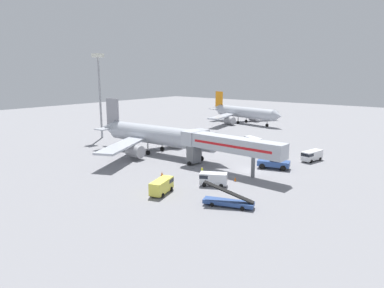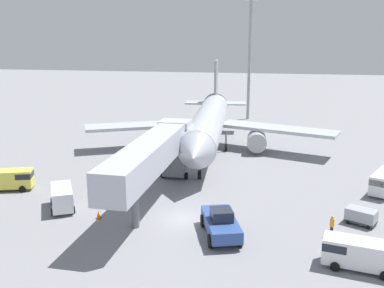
{
  "view_description": "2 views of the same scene",
  "coord_description": "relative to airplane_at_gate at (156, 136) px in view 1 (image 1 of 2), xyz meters",
  "views": [
    {
      "loc": [
        -56.49,
        -30.76,
        18.28
      ],
      "look_at": [
        1.46,
        15.46,
        2.9
      ],
      "focal_mm": 32.28,
      "sensor_mm": 36.0,
      "label": 1
    },
    {
      "loc": [
        7.56,
        -37.46,
        16.68
      ],
      "look_at": [
        -1.53,
        13.99,
        3.55
      ],
      "focal_mm": 41.97,
      "sensor_mm": 36.0,
      "label": 2
    }
  ],
  "objects": [
    {
      "name": "ground_plane",
      "position": [
        0.91,
        -23.99,
        -4.15
      ],
      "size": [
        300.0,
        300.0,
        0.0
      ],
      "primitive_type": "plane",
      "color": "gray"
    },
    {
      "name": "service_van_far_left",
      "position": [
        -11.01,
        -23.53,
        -2.92
      ],
      "size": [
        3.76,
        4.81,
        2.16
      ],
      "color": "white",
      "rests_on": "ground"
    },
    {
      "name": "airplane_background",
      "position": [
        54.31,
        9.0,
        -0.26
      ],
      "size": [
        35.38,
        32.78,
        11.1
      ],
      "color": "#B7BCC6",
      "rests_on": "ground"
    },
    {
      "name": "jet_bridge",
      "position": [
        -2.53,
        -20.33,
        0.9
      ],
      "size": [
        4.02,
        21.81,
        6.77
      ],
      "color": "#B2B7C1",
      "rests_on": "ground"
    },
    {
      "name": "airplane_at_gate",
      "position": [
        0.0,
        0.0,
        0.0
      ],
      "size": [
        36.34,
        37.41,
        12.02
      ],
      "color": "#B7BCC6",
      "rests_on": "ground"
    },
    {
      "name": "ground_crew_worker_foreground",
      "position": [
        -8.14,
        -19.21,
        -3.21
      ],
      "size": [
        0.47,
        0.47,
        1.79
      ],
      "color": "#1E2333",
      "rests_on": "ground"
    },
    {
      "name": "safety_cone_bravo",
      "position": [
        -12.2,
        -13.21,
        -3.78
      ],
      "size": [
        0.51,
        0.51,
        0.77
      ],
      "color": "black",
      "rests_on": "ground"
    },
    {
      "name": "service_van_mid_center",
      "position": [
        15.19,
        -30.49,
        -2.91
      ],
      "size": [
        5.63,
        3.05,
        2.18
      ],
      "color": "white",
      "rests_on": "ground"
    },
    {
      "name": "belt_loader_truck",
      "position": [
        -17.04,
        -30.48,
        -3.38
      ],
      "size": [
        4.0,
        7.24,
        3.32
      ],
      "color": "#2D4C8E",
      "rests_on": "ground"
    },
    {
      "name": "baggage_cart_mid_left",
      "position": [
        16.84,
        -22.34,
        -3.37
      ],
      "size": [
        2.93,
        2.5,
        1.41
      ],
      "color": "#38383D",
      "rests_on": "ground"
    },
    {
      "name": "apron_light_mast",
      "position": [
        4.16,
        25.79,
        12.3
      ],
      "size": [
        2.4,
        2.4,
        23.36
      ],
      "color": "#93969B",
      "rests_on": "ground"
    },
    {
      "name": "ground_crew_worker_midground",
      "position": [
        13.95,
        -25.36,
        -3.18
      ],
      "size": [
        0.4,
        0.4,
        1.84
      ],
      "color": "#1E2333",
      "rests_on": "ground"
    },
    {
      "name": "service_van_near_left",
      "position": [
        20.68,
        -13.75,
        -2.85
      ],
      "size": [
        4.09,
        5.53,
        2.3
      ],
      "color": "white",
      "rests_on": "ground"
    },
    {
      "name": "safety_cone_alpha",
      "position": [
        -6.66,
        -25.23,
        -3.8
      ],
      "size": [
        0.47,
        0.47,
        0.72
      ],
      "color": "black",
      "rests_on": "ground"
    },
    {
      "name": "service_van_near_center",
      "position": [
        -18.87,
        -19.56,
        -2.9
      ],
      "size": [
        5.26,
        3.22,
        2.2
      ],
      "color": "#E5DB4C",
      "rests_on": "ground"
    },
    {
      "name": "pushback_tug",
      "position": [
        4.81,
        -26.86,
        -3.01
      ],
      "size": [
        4.16,
        6.51,
        2.47
      ],
      "color": "#2D4C8E",
      "rests_on": "ground"
    }
  ]
}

